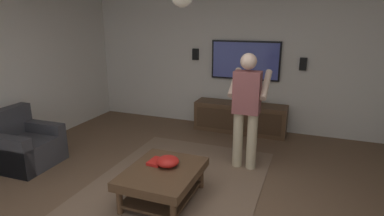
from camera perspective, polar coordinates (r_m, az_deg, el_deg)
name	(u,v)px	position (r m, az deg, el deg)	size (l,w,h in m)	color
wall_back_tv	(244,60)	(6.11, 9.46, 8.50)	(0.10, 6.40, 2.62)	silver
area_rug	(171,191)	(4.05, -3.90, -14.78)	(3.18, 2.10, 0.01)	#7A604C
armchair	(24,147)	(5.22, -28.20, -6.18)	(0.83, 0.84, 0.82)	#38383D
coffee_table	(163,177)	(3.75, -5.30, -12.40)	(1.00, 0.80, 0.40)	#513823
media_console	(240,118)	(6.00, 8.69, -1.74)	(0.45, 1.70, 0.55)	#513823
tv	(245,60)	(6.01, 9.61, 8.50)	(0.05, 1.29, 0.72)	black
person_standing	(247,105)	(4.38, 9.88, 0.58)	(0.53, 0.54, 1.64)	#C6B793
bowl	(168,161)	(3.75, -4.39, -9.60)	(0.27, 0.27, 0.12)	red
remote_white	(168,162)	(3.84, -4.43, -9.74)	(0.15, 0.04, 0.02)	white
remote_black	(160,163)	(3.82, -5.82, -9.93)	(0.15, 0.04, 0.02)	black
book	(156,162)	(3.85, -6.47, -9.63)	(0.22, 0.16, 0.04)	red
vase_round	(256,99)	(5.83, 11.49, 1.53)	(0.22, 0.22, 0.22)	orange
wall_speaker_left	(303,64)	(5.91, 19.48, 7.51)	(0.06, 0.12, 0.22)	black
wall_speaker_right	(195,54)	(6.29, 0.63, 9.70)	(0.06, 0.12, 0.22)	black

